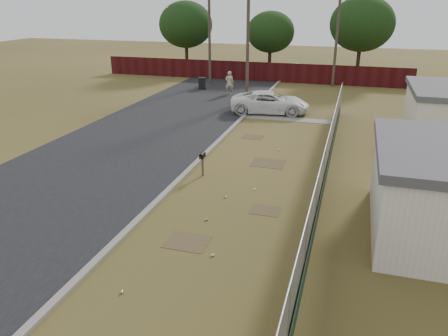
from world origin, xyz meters
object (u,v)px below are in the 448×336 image
(pickup_truck, at_px, (270,102))
(mailbox, at_px, (202,157))
(trash_bin, at_px, (202,83))
(pedestrian, at_px, (229,83))

(pickup_truck, bearing_deg, mailbox, 168.30)
(pickup_truck, height_order, trash_bin, pickup_truck)
(pedestrian, height_order, trash_bin, pedestrian)
(mailbox, xyz_separation_m, pedestrian, (-3.79, 17.50, 0.09))
(mailbox, distance_m, pedestrian, 17.91)
(mailbox, distance_m, pickup_truck, 12.32)
(mailbox, xyz_separation_m, pickup_truck, (0.64, 12.30, -0.13))
(pickup_truck, relative_size, trash_bin, 5.37)
(mailbox, relative_size, trash_bin, 1.11)
(pickup_truck, distance_m, trash_bin, 10.04)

